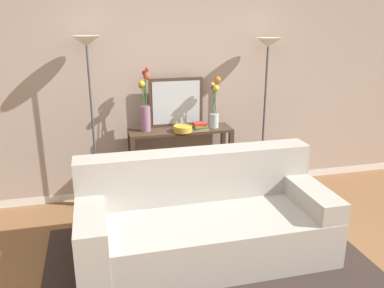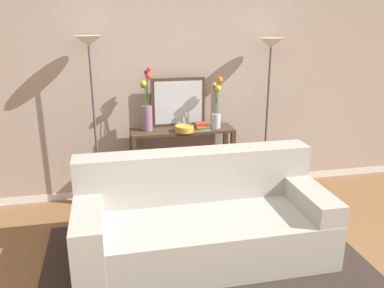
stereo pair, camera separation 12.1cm
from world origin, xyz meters
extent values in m
cube|color=white|center=(0.00, 2.28, 0.04)|extent=(12.00, 0.15, 0.09)
cube|color=#B29E8E|center=(0.00, 2.28, 1.46)|extent=(12.00, 0.14, 2.75)
cube|color=#332823|center=(0.03, 0.66, 0.01)|extent=(2.75, 1.77, 0.01)
cube|color=#ADA89E|center=(0.03, 0.76, 0.21)|extent=(2.16, 0.95, 0.42)
cube|color=#ADA89E|center=(0.03, 1.10, 0.65)|extent=(2.15, 0.27, 0.46)
cube|color=#ADA89E|center=(-0.92, 0.76, 0.30)|extent=(0.24, 0.94, 0.60)
cube|color=#ADA89E|center=(0.99, 0.77, 0.30)|extent=(0.24, 0.94, 0.60)
cube|color=#473323|center=(0.08, 1.97, 0.83)|extent=(1.15, 0.34, 0.03)
cube|color=#473323|center=(0.08, 1.97, 0.15)|extent=(1.05, 0.29, 0.01)
cube|color=#473323|center=(-0.46, 1.83, 0.41)|extent=(0.05, 0.05, 0.81)
cube|color=#473323|center=(0.63, 1.83, 0.41)|extent=(0.05, 0.05, 0.81)
cube|color=#473323|center=(-0.46, 2.12, 0.41)|extent=(0.05, 0.05, 0.81)
cube|color=#473323|center=(0.63, 2.12, 0.41)|extent=(0.05, 0.05, 0.81)
cylinder|color=#4C4C51|center=(-0.85, 1.96, 0.01)|extent=(0.26, 0.26, 0.02)
cylinder|color=#4C4C51|center=(-0.85, 1.96, 0.89)|extent=(0.02, 0.02, 1.73)
cone|color=silver|center=(-0.85, 1.96, 1.80)|extent=(0.28, 0.28, 0.10)
cylinder|color=#4C4C51|center=(1.07, 1.96, 0.01)|extent=(0.26, 0.26, 0.02)
cylinder|color=#4C4C51|center=(1.07, 1.96, 0.87)|extent=(0.02, 0.02, 1.69)
cone|color=silver|center=(1.07, 1.96, 1.76)|extent=(0.28, 0.28, 0.10)
cube|color=#473323|center=(0.07, 2.11, 1.11)|extent=(0.61, 0.02, 0.55)
cube|color=silver|center=(0.07, 2.10, 1.11)|extent=(0.54, 0.01, 0.48)
cylinder|color=gray|center=(-0.30, 2.00, 0.98)|extent=(0.11, 0.11, 0.27)
cylinder|color=#3D7538|center=(-0.28, 2.01, 1.27)|extent=(0.03, 0.04, 0.31)
sphere|color=red|center=(-0.27, 2.03, 1.43)|extent=(0.07, 0.07, 0.07)
cylinder|color=#3D7538|center=(-0.31, 2.02, 1.22)|extent=(0.02, 0.02, 0.22)
sphere|color=red|center=(-0.32, 2.03, 1.34)|extent=(0.07, 0.07, 0.07)
cylinder|color=#3D7538|center=(-0.28, 2.01, 1.31)|extent=(0.01, 0.04, 0.39)
sphere|color=red|center=(-0.26, 2.01, 1.50)|extent=(0.05, 0.05, 0.05)
cylinder|color=#3D7538|center=(-0.31, 2.00, 1.24)|extent=(0.02, 0.03, 0.24)
sphere|color=gold|center=(-0.33, 1.98, 1.36)|extent=(0.07, 0.07, 0.07)
cylinder|color=#3D7538|center=(-0.29, 2.02, 1.29)|extent=(0.03, 0.02, 0.35)
sphere|color=#C31A6B|center=(-0.29, 2.04, 1.47)|extent=(0.05, 0.05, 0.05)
cylinder|color=silver|center=(0.47, 1.96, 0.92)|extent=(0.10, 0.10, 0.16)
cylinder|color=#3D7538|center=(0.45, 1.95, 1.16)|extent=(0.02, 0.02, 0.33)
sphere|color=gold|center=(0.44, 1.94, 1.33)|extent=(0.05, 0.05, 0.05)
cylinder|color=#3D7538|center=(0.47, 1.97, 1.14)|extent=(0.02, 0.01, 0.29)
sphere|color=#5620C8|center=(0.47, 1.99, 1.29)|extent=(0.07, 0.07, 0.07)
cylinder|color=#3D7538|center=(0.47, 1.94, 1.14)|extent=(0.04, 0.01, 0.29)
sphere|color=gold|center=(0.47, 1.92, 1.29)|extent=(0.07, 0.07, 0.07)
cylinder|color=#3D7538|center=(0.48, 1.96, 1.19)|extent=(0.01, 0.05, 0.38)
sphere|color=#C96C17|center=(0.50, 1.96, 1.38)|extent=(0.07, 0.07, 0.07)
cylinder|color=gold|center=(0.09, 1.88, 0.87)|extent=(0.21, 0.21, 0.06)
torus|color=gold|center=(0.09, 1.88, 0.90)|extent=(0.20, 0.20, 0.01)
cube|color=tan|center=(0.28, 1.88, 0.85)|extent=(0.19, 0.14, 0.03)
cube|color=#236033|center=(0.29, 1.89, 0.87)|extent=(0.17, 0.14, 0.02)
cube|color=#B77F33|center=(0.28, 1.88, 0.89)|extent=(0.15, 0.14, 0.02)
cube|color=#BC3328|center=(0.28, 1.88, 0.91)|extent=(0.14, 0.11, 0.02)
cube|color=#2D2D33|center=(-0.36, 1.97, 0.06)|extent=(0.06, 0.16, 0.13)
cube|color=#236033|center=(-0.31, 1.97, 0.06)|extent=(0.04, 0.18, 0.11)
cube|color=slate|center=(-0.27, 1.97, 0.06)|extent=(0.04, 0.15, 0.13)
cube|color=#6B3360|center=(-0.24, 1.97, 0.05)|extent=(0.03, 0.13, 0.10)
cube|color=#1E7075|center=(-0.20, 1.97, 0.05)|extent=(0.04, 0.18, 0.10)
cube|color=silver|center=(-0.16, 1.97, 0.06)|extent=(0.04, 0.16, 0.12)
cube|color=tan|center=(-0.13, 1.97, 0.06)|extent=(0.03, 0.16, 0.12)
camera|label=1|loc=(-0.83, -2.20, 2.04)|focal=37.39mm
camera|label=2|loc=(-0.71, -2.22, 2.04)|focal=37.39mm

